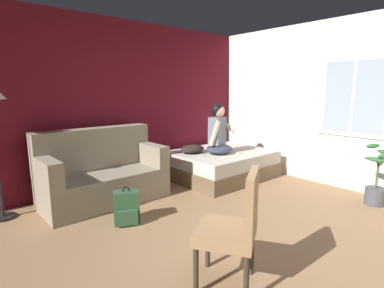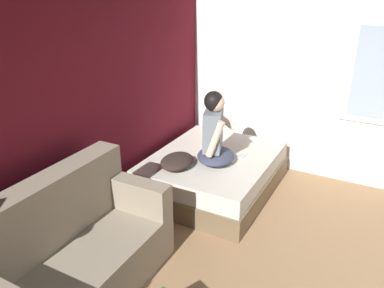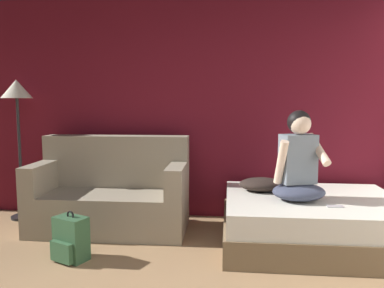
{
  "view_description": "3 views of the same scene",
  "coord_description": "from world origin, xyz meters",
  "px_view_note": "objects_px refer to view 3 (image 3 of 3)",
  "views": [
    {
      "loc": [
        -2.2,
        -1.51,
        1.6
      ],
      "look_at": [
        0.76,
        1.94,
        0.76
      ],
      "focal_mm": 28.0,
      "sensor_mm": 36.0,
      "label": 1
    },
    {
      "loc": [
        -2.18,
        0.41,
        2.46
      ],
      "look_at": [
        0.74,
        1.99,
        1.03
      ],
      "focal_mm": 35.0,
      "sensor_mm": 36.0,
      "label": 2
    },
    {
      "loc": [
        0.84,
        -1.58,
        1.44
      ],
      "look_at": [
        0.49,
        1.88,
        1.04
      ],
      "focal_mm": 35.0,
      "sensor_mm": 36.0,
      "label": 3
    }
  ],
  "objects_px": {
    "couch": "(112,194)",
    "throw_pillow": "(262,184)",
    "bed": "(312,221)",
    "backpack": "(70,239)",
    "cell_phone": "(335,206)",
    "floor_lamp": "(17,102)",
    "person_seated": "(299,164)"
  },
  "relations": [
    {
      "from": "throw_pillow",
      "to": "cell_phone",
      "type": "distance_m",
      "value": 0.84
    },
    {
      "from": "person_seated",
      "to": "throw_pillow",
      "type": "bearing_deg",
      "value": 134.52
    },
    {
      "from": "person_seated",
      "to": "floor_lamp",
      "type": "xyz_separation_m",
      "value": [
        -3.22,
        0.6,
        0.59
      ]
    },
    {
      "from": "floor_lamp",
      "to": "backpack",
      "type": "bearing_deg",
      "value": -45.61
    },
    {
      "from": "couch",
      "to": "floor_lamp",
      "type": "xyz_separation_m",
      "value": [
        -1.22,
        0.25,
        1.04
      ]
    },
    {
      "from": "backpack",
      "to": "floor_lamp",
      "type": "height_order",
      "value": "floor_lamp"
    },
    {
      "from": "bed",
      "to": "floor_lamp",
      "type": "height_order",
      "value": "floor_lamp"
    },
    {
      "from": "couch",
      "to": "cell_phone",
      "type": "relative_size",
      "value": 11.88
    },
    {
      "from": "backpack",
      "to": "cell_phone",
      "type": "height_order",
      "value": "cell_phone"
    },
    {
      "from": "floor_lamp",
      "to": "cell_phone",
      "type": "bearing_deg",
      "value": -13.51
    },
    {
      "from": "throw_pillow",
      "to": "bed",
      "type": "bearing_deg",
      "value": -27.16
    },
    {
      "from": "throw_pillow",
      "to": "floor_lamp",
      "type": "bearing_deg",
      "value": 174.59
    },
    {
      "from": "cell_phone",
      "to": "person_seated",
      "type": "bearing_deg",
      "value": 49.91
    },
    {
      "from": "backpack",
      "to": "cell_phone",
      "type": "relative_size",
      "value": 3.18
    },
    {
      "from": "couch",
      "to": "backpack",
      "type": "height_order",
      "value": "couch"
    },
    {
      "from": "couch",
      "to": "cell_phone",
      "type": "distance_m",
      "value": 2.37
    },
    {
      "from": "bed",
      "to": "couch",
      "type": "relative_size",
      "value": 1.03
    },
    {
      "from": "couch",
      "to": "floor_lamp",
      "type": "height_order",
      "value": "floor_lamp"
    },
    {
      "from": "couch",
      "to": "backpack",
      "type": "relative_size",
      "value": 3.73
    },
    {
      "from": "floor_lamp",
      "to": "couch",
      "type": "bearing_deg",
      "value": -11.36
    },
    {
      "from": "cell_phone",
      "to": "floor_lamp",
      "type": "xyz_separation_m",
      "value": [
        -3.51,
        0.84,
        0.94
      ]
    },
    {
      "from": "bed",
      "to": "floor_lamp",
      "type": "xyz_separation_m",
      "value": [
        -3.38,
        0.52,
        1.19
      ]
    },
    {
      "from": "throw_pillow",
      "to": "cell_phone",
      "type": "bearing_deg",
      "value": -42.73
    },
    {
      "from": "floor_lamp",
      "to": "person_seated",
      "type": "bearing_deg",
      "value": -10.6
    },
    {
      "from": "couch",
      "to": "throw_pillow",
      "type": "relative_size",
      "value": 3.56
    },
    {
      "from": "throw_pillow",
      "to": "backpack",
      "type": "bearing_deg",
      "value": -154.13
    },
    {
      "from": "couch",
      "to": "person_seated",
      "type": "height_order",
      "value": "person_seated"
    },
    {
      "from": "couch",
      "to": "throw_pillow",
      "type": "bearing_deg",
      "value": -0.98
    },
    {
      "from": "couch",
      "to": "backpack",
      "type": "xyz_separation_m",
      "value": [
        -0.11,
        -0.89,
        -0.2
      ]
    },
    {
      "from": "person_seated",
      "to": "bed",
      "type": "bearing_deg",
      "value": 26.31
    },
    {
      "from": "backpack",
      "to": "throw_pillow",
      "type": "relative_size",
      "value": 0.95
    },
    {
      "from": "couch",
      "to": "floor_lamp",
      "type": "bearing_deg",
      "value": 168.64
    }
  ]
}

